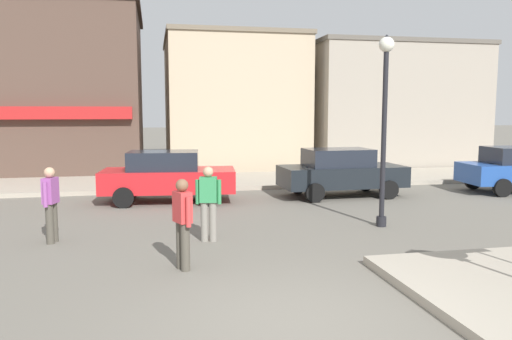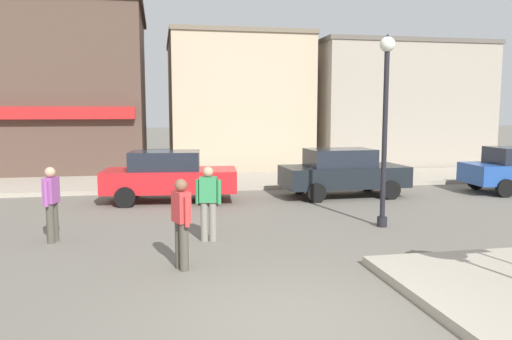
{
  "view_description": "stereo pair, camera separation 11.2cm",
  "coord_description": "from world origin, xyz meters",
  "px_view_note": "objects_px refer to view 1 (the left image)",
  "views": [
    {
      "loc": [
        -1.8,
        -6.04,
        2.78
      ],
      "look_at": [
        0.36,
        4.5,
        1.5
      ],
      "focal_mm": 35.0,
      "sensor_mm": 36.0,
      "label": 1
    },
    {
      "loc": [
        -1.69,
        -6.06,
        2.78
      ],
      "look_at": [
        0.36,
        4.5,
        1.5
      ],
      "focal_mm": 35.0,
      "sensor_mm": 36.0,
      "label": 2
    }
  ],
  "objects_px": {
    "parked_car_second": "(341,172)",
    "pedestrian_kerb_side": "(208,201)",
    "lamp_post": "(385,103)",
    "pedestrian_crossing_near": "(183,221)",
    "parked_car_nearest": "(168,176)",
    "pedestrian_crossing_far": "(51,202)"
  },
  "relations": [
    {
      "from": "pedestrian_crossing_near",
      "to": "pedestrian_kerb_side",
      "type": "bearing_deg",
      "value": 70.48
    },
    {
      "from": "lamp_post",
      "to": "parked_car_nearest",
      "type": "bearing_deg",
      "value": 138.74
    },
    {
      "from": "parked_car_nearest",
      "to": "parked_car_second",
      "type": "bearing_deg",
      "value": -1.27
    },
    {
      "from": "pedestrian_crossing_near",
      "to": "pedestrian_crossing_far",
      "type": "bearing_deg",
      "value": 137.75
    },
    {
      "from": "pedestrian_crossing_near",
      "to": "pedestrian_kerb_side",
      "type": "relative_size",
      "value": 1.0
    },
    {
      "from": "lamp_post",
      "to": "pedestrian_crossing_far",
      "type": "height_order",
      "value": "lamp_post"
    },
    {
      "from": "parked_car_second",
      "to": "pedestrian_crossing_far",
      "type": "relative_size",
      "value": 2.52
    },
    {
      "from": "lamp_post",
      "to": "parked_car_nearest",
      "type": "distance_m",
      "value": 6.95
    },
    {
      "from": "lamp_post",
      "to": "parked_car_second",
      "type": "relative_size",
      "value": 1.12
    },
    {
      "from": "parked_car_nearest",
      "to": "pedestrian_crossing_far",
      "type": "height_order",
      "value": "pedestrian_crossing_far"
    },
    {
      "from": "parked_car_nearest",
      "to": "pedestrian_crossing_far",
      "type": "relative_size",
      "value": 2.58
    },
    {
      "from": "parked_car_nearest",
      "to": "pedestrian_crossing_near",
      "type": "bearing_deg",
      "value": -89.35
    },
    {
      "from": "lamp_post",
      "to": "pedestrian_crossing_near",
      "type": "distance_m",
      "value": 5.83
    },
    {
      "from": "parked_car_second",
      "to": "pedestrian_crossing_near",
      "type": "distance_m",
      "value": 8.59
    },
    {
      "from": "parked_car_second",
      "to": "pedestrian_kerb_side",
      "type": "distance_m",
      "value": 6.8
    },
    {
      "from": "parked_car_second",
      "to": "pedestrian_crossing_far",
      "type": "xyz_separation_m",
      "value": [
        -8.09,
        -4.24,
        0.06
      ]
    },
    {
      "from": "lamp_post",
      "to": "parked_car_nearest",
      "type": "relative_size",
      "value": 1.09
    },
    {
      "from": "lamp_post",
      "to": "pedestrian_crossing_near",
      "type": "relative_size",
      "value": 2.82
    },
    {
      "from": "pedestrian_kerb_side",
      "to": "parked_car_second",
      "type": "bearing_deg",
      "value": 44.69
    },
    {
      "from": "parked_car_second",
      "to": "pedestrian_crossing_near",
      "type": "bearing_deg",
      "value": -129.67
    },
    {
      "from": "lamp_post",
      "to": "parked_car_nearest",
      "type": "height_order",
      "value": "lamp_post"
    },
    {
      "from": "pedestrian_crossing_near",
      "to": "pedestrian_kerb_side",
      "type": "xyz_separation_m",
      "value": [
        0.65,
        1.83,
        0.0
      ]
    }
  ]
}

